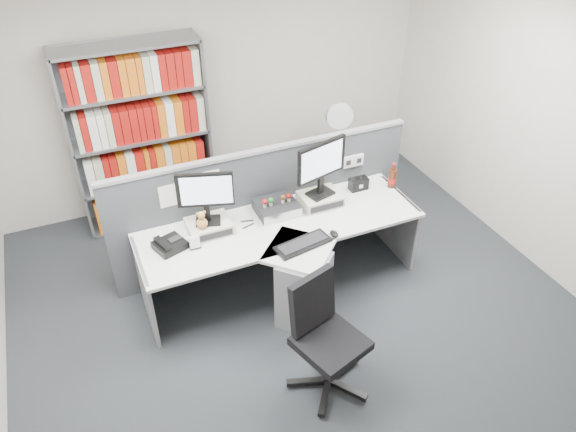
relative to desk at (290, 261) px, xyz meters
name	(u,v)px	position (x,y,z in m)	size (l,w,h in m)	color
ground	(318,341)	(0.00, -0.60, -0.46)	(5.50, 5.50, 0.00)	#2F3338
room_shell	(326,163)	(0.00, -0.60, 1.33)	(5.04, 5.54, 2.72)	beige
partition	(264,206)	(0.00, 0.65, 0.19)	(3.00, 0.08, 1.27)	#42464B
desk	(290,261)	(0.00, 0.00, 0.00)	(2.60, 1.20, 0.72)	silver
monitor_riser_left	(209,226)	(-0.62, 0.38, 0.31)	(0.38, 0.31, 0.10)	beige
monitor_riser_right	(320,199)	(0.48, 0.38, 0.31)	(0.38, 0.31, 0.10)	beige
monitor_left	(205,194)	(-0.62, 0.38, 0.66)	(0.47, 0.21, 0.50)	black
monitor_right	(321,164)	(0.48, 0.38, 0.69)	(0.53, 0.23, 0.55)	black
desktop_pc	(276,208)	(0.04, 0.41, 0.31)	(0.38, 0.34, 0.10)	black
figurines	(277,199)	(0.04, 0.40, 0.41)	(0.29, 0.05, 0.09)	beige
keyboard	(303,244)	(0.06, -0.14, 0.28)	(0.52, 0.27, 0.03)	black
mouse	(334,234)	(0.37, -0.12, 0.28)	(0.07, 0.11, 0.04)	black
desk_phone	(169,245)	(-1.01, 0.28, 0.30)	(0.30, 0.29, 0.11)	black
desk_calendar	(194,243)	(-0.81, 0.20, 0.31)	(0.10, 0.07, 0.12)	black
plush_toy	(202,221)	(-0.70, 0.32, 0.44)	(0.10, 0.10, 0.17)	#C68D42
speaker	(358,184)	(0.93, 0.46, 0.32)	(0.18, 0.10, 0.12)	black
cola_bottle	(392,178)	(1.26, 0.36, 0.36)	(0.08, 0.08, 0.27)	#3F190A
shelving_unit	(141,140)	(-0.90, 1.85, 0.52)	(1.41, 0.40, 2.00)	gray
filing_cabinet	(336,171)	(1.20, 1.40, -0.11)	(0.45, 0.61, 0.70)	gray
desk_fan	(339,119)	(1.20, 1.40, 0.56)	(0.29, 0.18, 0.50)	white
office_chair	(324,333)	(-0.14, -0.95, 0.07)	(0.66, 0.63, 0.99)	silver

